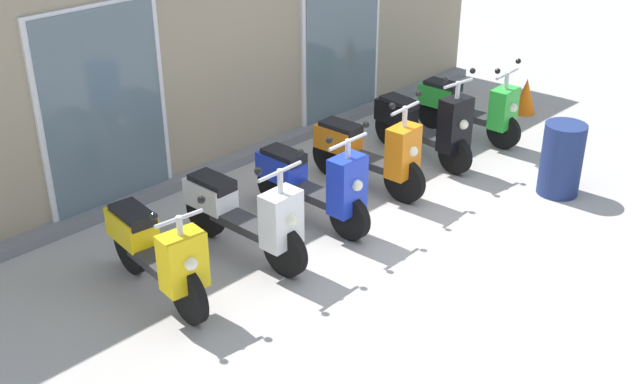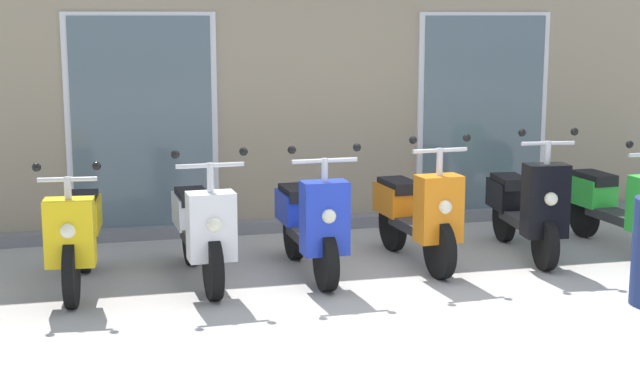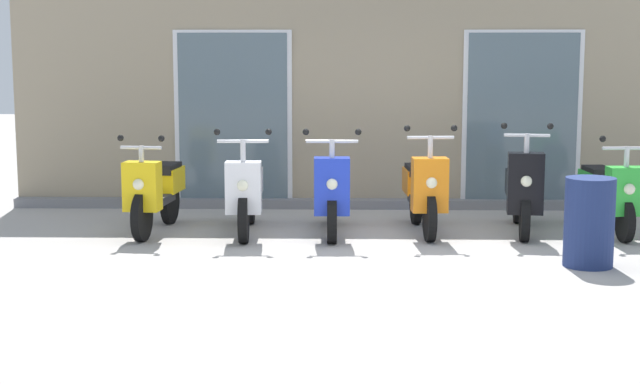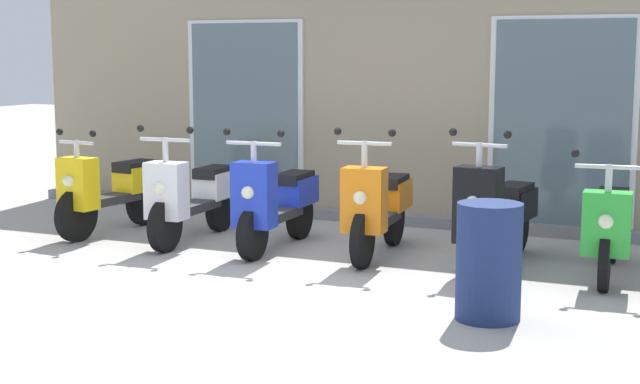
# 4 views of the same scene
# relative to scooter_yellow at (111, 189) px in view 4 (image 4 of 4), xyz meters

# --- Properties ---
(ground_plane) EXTENTS (40.00, 40.00, 0.00)m
(ground_plane) POSITION_rel_scooter_yellow_xyz_m (2.54, -0.89, -0.48)
(ground_plane) COLOR #A8A39E
(storefront_facade) EXTENTS (9.46, 0.50, 3.34)m
(storefront_facade) POSITION_rel_scooter_yellow_xyz_m (2.54, 1.94, 1.13)
(storefront_facade) COLOR gray
(storefront_facade) RESTS_ON ground_plane
(scooter_yellow) EXTENTS (0.53, 1.60, 1.15)m
(scooter_yellow) POSITION_rel_scooter_yellow_xyz_m (0.00, 0.00, 0.00)
(scooter_yellow) COLOR black
(scooter_yellow) RESTS_ON ground_plane
(scooter_white) EXTENTS (0.62, 1.67, 1.23)m
(scooter_white) POSITION_rel_scooter_yellow_xyz_m (1.03, -0.02, -0.01)
(scooter_white) COLOR black
(scooter_white) RESTS_ON ground_plane
(scooter_blue) EXTENTS (0.62, 1.59, 1.23)m
(scooter_blue) POSITION_rel_scooter_yellow_xyz_m (1.99, -0.04, -0.00)
(scooter_blue) COLOR black
(scooter_blue) RESTS_ON ground_plane
(scooter_orange) EXTENTS (0.57, 1.59, 1.26)m
(scooter_orange) POSITION_rel_scooter_yellow_xyz_m (3.02, 0.06, 0.00)
(scooter_orange) COLOR black
(scooter_orange) RESTS_ON ground_plane
(scooter_black) EXTENTS (0.56, 1.61, 1.28)m
(scooter_black) POSITION_rel_scooter_yellow_xyz_m (4.13, 0.10, 0.01)
(scooter_black) COLOR black
(scooter_black) RESTS_ON ground_plane
(scooter_green) EXTENTS (0.60, 1.57, 1.15)m
(scooter_green) POSITION_rel_scooter_yellow_xyz_m (5.11, 0.11, -0.02)
(scooter_green) COLOR black
(scooter_green) RESTS_ON ground_plane
(trash_bin) EXTENTS (0.47, 0.47, 0.86)m
(trash_bin) POSITION_rel_scooter_yellow_xyz_m (4.47, -1.60, -0.05)
(trash_bin) COLOR navy
(trash_bin) RESTS_ON ground_plane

